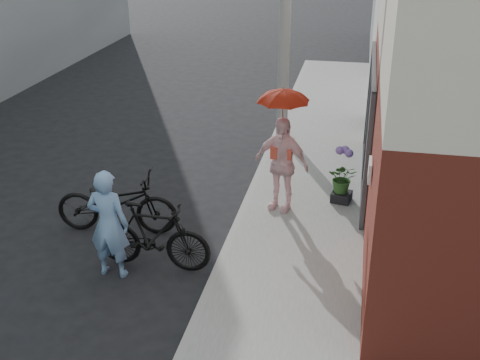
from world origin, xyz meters
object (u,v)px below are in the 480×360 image
(kimono_woman, at_px, (281,164))
(bike_right, at_px, (153,236))
(officer, at_px, (108,224))
(planter, at_px, (341,197))
(bike_left, at_px, (117,202))

(kimono_woman, bearing_deg, bike_right, -109.85)
(officer, bearing_deg, planter, -136.23)
(bike_right, distance_m, kimono_woman, 2.87)
(officer, relative_size, planter, 5.02)
(bike_right, bearing_deg, bike_left, 46.56)
(officer, xyz_separation_m, kimono_woman, (2.31, 2.57, 0.13))
(bike_left, relative_size, kimono_woman, 1.20)
(officer, bearing_deg, bike_right, -148.77)
(bike_right, relative_size, planter, 5.32)
(kimono_woman, bearing_deg, bike_left, -137.81)
(bike_left, bearing_deg, planter, -71.28)
(bike_left, relative_size, bike_right, 1.14)
(bike_right, relative_size, kimono_woman, 1.05)
(bike_right, xyz_separation_m, kimono_woman, (1.73, 2.25, 0.45))
(bike_right, xyz_separation_m, planter, (2.86, 2.76, -0.36))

